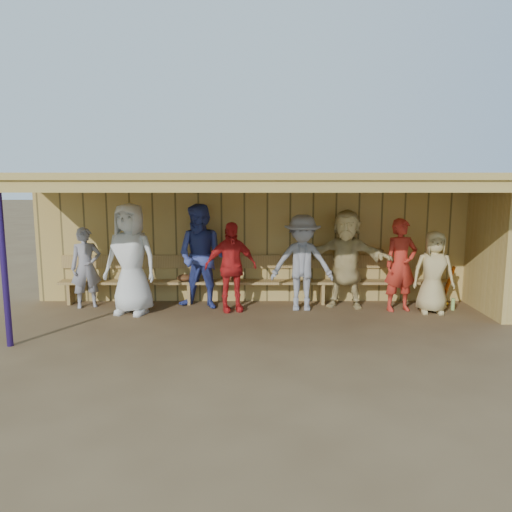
{
  "coord_description": "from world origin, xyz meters",
  "views": [
    {
      "loc": [
        -0.02,
        -8.4,
        2.45
      ],
      "look_at": [
        0.0,
        0.35,
        1.05
      ],
      "focal_mm": 35.0,
      "sensor_mm": 36.0,
      "label": 1
    }
  ],
  "objects_px": {
    "player_b": "(131,259)",
    "player_h": "(433,272)",
    "player_f": "(346,259)",
    "player_g": "(401,265)",
    "player_c": "(202,257)",
    "player_d": "(231,267)",
    "player_a": "(86,268)",
    "bench": "(256,276)",
    "player_e": "(302,263)"
  },
  "relations": [
    {
      "from": "player_b",
      "to": "player_h",
      "type": "xyz_separation_m",
      "value": [
        5.43,
        0.02,
        -0.25
      ]
    },
    {
      "from": "player_f",
      "to": "player_h",
      "type": "relative_size",
      "value": 1.24
    },
    {
      "from": "player_f",
      "to": "player_h",
      "type": "distance_m",
      "value": 1.57
    },
    {
      "from": "player_b",
      "to": "player_g",
      "type": "distance_m",
      "value": 4.88
    },
    {
      "from": "player_c",
      "to": "player_h",
      "type": "height_order",
      "value": "player_c"
    },
    {
      "from": "player_d",
      "to": "player_f",
      "type": "bearing_deg",
      "value": -7.77
    },
    {
      "from": "player_d",
      "to": "player_f",
      "type": "distance_m",
      "value": 2.17
    },
    {
      "from": "player_a",
      "to": "player_c",
      "type": "xyz_separation_m",
      "value": [
        2.18,
        -0.05,
        0.22
      ]
    },
    {
      "from": "player_a",
      "to": "player_b",
      "type": "xyz_separation_m",
      "value": [
        0.96,
        -0.44,
        0.24
      ]
    },
    {
      "from": "player_f",
      "to": "bench",
      "type": "height_order",
      "value": "player_f"
    },
    {
      "from": "player_f",
      "to": "player_e",
      "type": "bearing_deg",
      "value": -151.43
    },
    {
      "from": "player_c",
      "to": "player_f",
      "type": "distance_m",
      "value": 2.7
    },
    {
      "from": "bench",
      "to": "player_h",
      "type": "bearing_deg",
      "value": -12.87
    },
    {
      "from": "player_d",
      "to": "player_g",
      "type": "xyz_separation_m",
      "value": [
        3.1,
        0.01,
        0.03
      ]
    },
    {
      "from": "player_f",
      "to": "bench",
      "type": "relative_size",
      "value": 0.24
    },
    {
      "from": "player_b",
      "to": "player_g",
      "type": "relative_size",
      "value": 1.17
    },
    {
      "from": "player_g",
      "to": "bench",
      "type": "bearing_deg",
      "value": 156.44
    },
    {
      "from": "player_b",
      "to": "player_d",
      "type": "xyz_separation_m",
      "value": [
        1.78,
        0.17,
        -0.18
      ]
    },
    {
      "from": "player_a",
      "to": "bench",
      "type": "relative_size",
      "value": 0.2
    },
    {
      "from": "player_a",
      "to": "player_h",
      "type": "height_order",
      "value": "player_a"
    },
    {
      "from": "player_b",
      "to": "player_d",
      "type": "bearing_deg",
      "value": 19.24
    },
    {
      "from": "player_h",
      "to": "player_e",
      "type": "bearing_deg",
      "value": -179.89
    },
    {
      "from": "player_c",
      "to": "player_e",
      "type": "xyz_separation_m",
      "value": [
        1.86,
        -0.15,
        -0.09
      ]
    },
    {
      "from": "player_b",
      "to": "bench",
      "type": "relative_size",
      "value": 0.26
    },
    {
      "from": "player_c",
      "to": "bench",
      "type": "distance_m",
      "value": 1.16
    },
    {
      "from": "player_d",
      "to": "player_f",
      "type": "relative_size",
      "value": 0.89
    },
    {
      "from": "player_d",
      "to": "player_e",
      "type": "bearing_deg",
      "value": -11.92
    },
    {
      "from": "player_d",
      "to": "player_e",
      "type": "height_order",
      "value": "player_e"
    },
    {
      "from": "player_c",
      "to": "player_e",
      "type": "height_order",
      "value": "player_c"
    },
    {
      "from": "player_a",
      "to": "player_g",
      "type": "distance_m",
      "value": 5.84
    },
    {
      "from": "player_a",
      "to": "player_d",
      "type": "height_order",
      "value": "player_d"
    },
    {
      "from": "player_a",
      "to": "player_c",
      "type": "bearing_deg",
      "value": -24.14
    },
    {
      "from": "bench",
      "to": "player_e",
      "type": "bearing_deg",
      "value": -30.92
    },
    {
      "from": "player_a",
      "to": "player_f",
      "type": "xyz_separation_m",
      "value": [
        4.88,
        0.0,
        0.17
      ]
    },
    {
      "from": "player_d",
      "to": "player_g",
      "type": "bearing_deg",
      "value": -14.83
    },
    {
      "from": "player_a",
      "to": "player_e",
      "type": "bearing_deg",
      "value": -25.59
    },
    {
      "from": "player_h",
      "to": "bench",
      "type": "height_order",
      "value": "player_h"
    },
    {
      "from": "player_b",
      "to": "player_f",
      "type": "bearing_deg",
      "value": 20.26
    },
    {
      "from": "player_d",
      "to": "player_e",
      "type": "xyz_separation_m",
      "value": [
        1.31,
        0.07,
        0.06
      ]
    },
    {
      "from": "player_c",
      "to": "player_g",
      "type": "xyz_separation_m",
      "value": [
        3.65,
        -0.21,
        -0.13
      ]
    },
    {
      "from": "player_a",
      "to": "player_g",
      "type": "bearing_deg",
      "value": -25.31
    },
    {
      "from": "player_e",
      "to": "player_a",
      "type": "bearing_deg",
      "value": -179.76
    },
    {
      "from": "bench",
      "to": "player_b",
      "type": "bearing_deg",
      "value": -161.57
    },
    {
      "from": "player_f",
      "to": "player_g",
      "type": "bearing_deg",
      "value": -0.4
    },
    {
      "from": "player_a",
      "to": "player_c",
      "type": "height_order",
      "value": "player_c"
    },
    {
      "from": "player_g",
      "to": "bench",
      "type": "height_order",
      "value": "player_g"
    },
    {
      "from": "player_c",
      "to": "player_h",
      "type": "relative_size",
      "value": 1.31
    },
    {
      "from": "player_b",
      "to": "player_h",
      "type": "height_order",
      "value": "player_b"
    },
    {
      "from": "player_d",
      "to": "bench",
      "type": "height_order",
      "value": "player_d"
    },
    {
      "from": "player_c",
      "to": "bench",
      "type": "height_order",
      "value": "player_c"
    }
  ]
}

